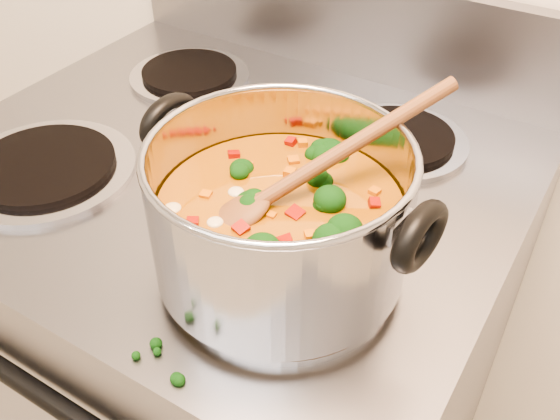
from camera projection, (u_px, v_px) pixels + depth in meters
The scene contains 4 objects.
electric_range at pixel (241, 361), 1.14m from camera, with size 0.78×0.70×1.08m.
stockpot at pixel (280, 216), 0.63m from camera, with size 0.32×0.26×0.16m.
wooden_spoon at pixel (295, 180), 0.61m from camera, with size 0.18×0.25×0.12m.
cooktop_crumbs at pixel (233, 239), 0.72m from camera, with size 0.37×0.29×0.01m.
Camera 1 is at (0.38, 0.60, 1.41)m, focal length 40.00 mm.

